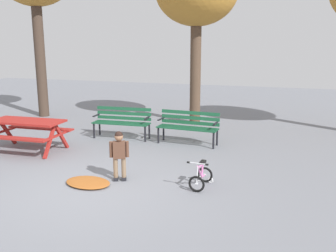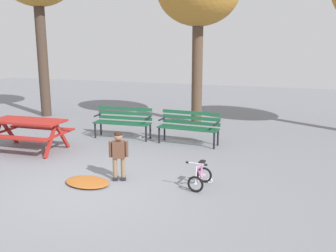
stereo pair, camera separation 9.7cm
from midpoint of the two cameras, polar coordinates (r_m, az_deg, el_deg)
ground at (r=6.99m, az=-11.87°, el=-9.34°), size 36.00×36.00×0.00m
picnic_table at (r=9.67m, az=-20.46°, el=-0.12°), size 1.87×1.43×0.79m
park_bench_far_left at (r=10.38m, az=-6.61°, el=0.95°), size 1.63×0.56×0.85m
park_bench_left at (r=9.69m, az=3.57°, el=0.19°), size 1.62×0.54×0.85m
child_standing at (r=7.12m, az=-7.22°, el=-3.97°), size 0.34×0.24×0.97m
kids_bicycle at (r=6.86m, az=5.37°, el=-7.77°), size 0.39×0.58×0.54m
leaf_pile at (r=7.19m, az=-11.92°, el=-8.42°), size 0.99×0.76×0.07m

